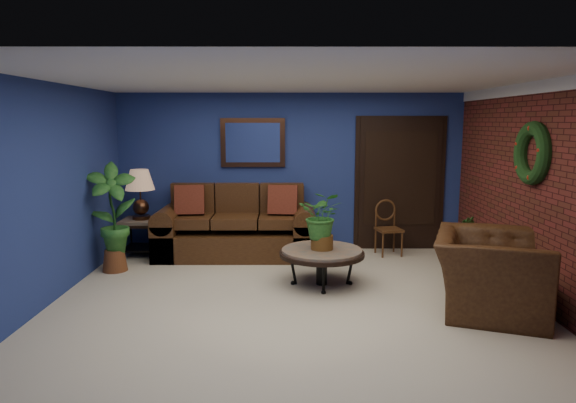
{
  "coord_description": "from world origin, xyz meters",
  "views": [
    {
      "loc": [
        -0.07,
        -5.7,
        2.05
      ],
      "look_at": [
        -0.05,
        0.55,
        1.08
      ],
      "focal_mm": 32.0,
      "sensor_mm": 36.0,
      "label": 1
    }
  ],
  "objects_px": {
    "end_table": "(142,228)",
    "coffee_table": "(322,254)",
    "side_chair": "(387,224)",
    "table_lamp": "(140,188)",
    "sofa": "(237,232)",
    "armchair": "(490,273)"
  },
  "relations": [
    {
      "from": "end_table",
      "to": "coffee_table",
      "type": "bearing_deg",
      "value": -28.58
    },
    {
      "from": "coffee_table",
      "to": "side_chair",
      "type": "xyz_separation_m",
      "value": [
        1.12,
        1.52,
        0.08
      ]
    },
    {
      "from": "table_lamp",
      "to": "sofa",
      "type": "bearing_deg",
      "value": 1.62
    },
    {
      "from": "end_table",
      "to": "armchair",
      "type": "bearing_deg",
      "value": -28.11
    },
    {
      "from": "sofa",
      "to": "side_chair",
      "type": "height_order",
      "value": "sofa"
    },
    {
      "from": "coffee_table",
      "to": "table_lamp",
      "type": "height_order",
      "value": "table_lamp"
    },
    {
      "from": "coffee_table",
      "to": "table_lamp",
      "type": "xyz_separation_m",
      "value": [
        -2.68,
        1.46,
        0.64
      ]
    },
    {
      "from": "armchair",
      "to": "side_chair",
      "type": "bearing_deg",
      "value": 34.81
    },
    {
      "from": "sofa",
      "to": "end_table",
      "type": "xyz_separation_m",
      "value": [
        -1.47,
        -0.04,
        0.07
      ]
    },
    {
      "from": "sofa",
      "to": "side_chair",
      "type": "bearing_deg",
      "value": 0.49
    },
    {
      "from": "sofa",
      "to": "coffee_table",
      "type": "distance_m",
      "value": 1.93
    },
    {
      "from": "sofa",
      "to": "armchair",
      "type": "bearing_deg",
      "value": -39.05
    },
    {
      "from": "sofa",
      "to": "coffee_table",
      "type": "xyz_separation_m",
      "value": [
        1.21,
        -1.5,
        0.04
      ]
    },
    {
      "from": "coffee_table",
      "to": "armchair",
      "type": "bearing_deg",
      "value": -27.38
    },
    {
      "from": "coffee_table",
      "to": "sofa",
      "type": "bearing_deg",
      "value": 128.89
    },
    {
      "from": "end_table",
      "to": "table_lamp",
      "type": "height_order",
      "value": "table_lamp"
    },
    {
      "from": "sofa",
      "to": "side_chair",
      "type": "relative_size",
      "value": 2.86
    },
    {
      "from": "side_chair",
      "to": "end_table",
      "type": "bearing_deg",
      "value": 169.82
    },
    {
      "from": "end_table",
      "to": "side_chair",
      "type": "xyz_separation_m",
      "value": [
        3.8,
        0.06,
        0.05
      ]
    },
    {
      "from": "coffee_table",
      "to": "table_lamp",
      "type": "distance_m",
      "value": 3.12
    },
    {
      "from": "table_lamp",
      "to": "side_chair",
      "type": "xyz_separation_m",
      "value": [
        3.8,
        0.06,
        -0.56
      ]
    },
    {
      "from": "sofa",
      "to": "table_lamp",
      "type": "distance_m",
      "value": 1.62
    }
  ]
}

